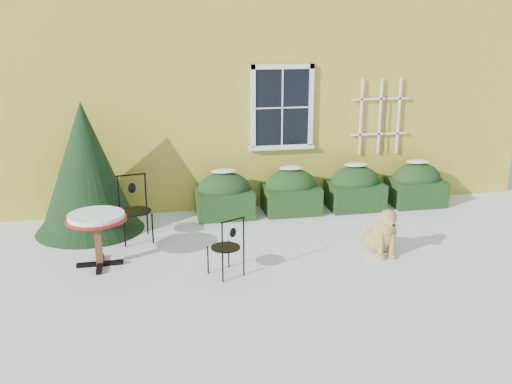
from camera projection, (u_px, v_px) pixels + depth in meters
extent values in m
plane|color=white|center=(269.00, 268.00, 8.50)|extent=(80.00, 80.00, 0.00)
cube|color=gold|center=(209.00, 46.00, 14.26)|extent=(12.00, 8.00, 6.00)
cube|color=black|center=(282.00, 108.00, 10.91)|extent=(1.05, 0.03, 1.45)
cube|color=white|center=(283.00, 67.00, 10.68)|extent=(1.23, 0.06, 0.09)
cube|color=white|center=(282.00, 147.00, 11.11)|extent=(1.23, 0.06, 0.09)
cube|color=white|center=(253.00, 108.00, 10.79)|extent=(0.09, 0.06, 1.63)
cube|color=white|center=(311.00, 107.00, 11.00)|extent=(0.09, 0.06, 1.63)
cube|color=white|center=(282.00, 108.00, 10.89)|extent=(0.02, 0.02, 1.45)
cube|color=white|center=(282.00, 108.00, 10.89)|extent=(1.05, 0.02, 0.02)
cube|color=white|center=(282.00, 147.00, 11.11)|extent=(1.29, 0.14, 0.07)
cube|color=white|center=(361.00, 117.00, 11.25)|extent=(0.04, 0.03, 1.50)
cube|color=white|center=(380.00, 116.00, 11.33)|extent=(0.04, 0.03, 1.50)
cube|color=white|center=(399.00, 116.00, 11.40)|extent=(0.04, 0.03, 1.50)
cube|color=white|center=(379.00, 134.00, 11.42)|extent=(1.20, 0.03, 0.04)
cube|color=white|center=(381.00, 99.00, 11.23)|extent=(1.20, 0.03, 0.04)
cylinder|color=#472D19|center=(384.00, 124.00, 11.37)|extent=(0.02, 0.02, 1.10)
cube|color=black|center=(224.00, 203.00, 10.77)|extent=(1.05, 0.80, 0.52)
ellipsoid|color=black|center=(224.00, 190.00, 10.70)|extent=(1.00, 0.72, 0.67)
ellipsoid|color=white|center=(224.00, 171.00, 10.60)|extent=(0.47, 0.32, 0.06)
cube|color=black|center=(291.00, 199.00, 11.02)|extent=(1.05, 0.80, 0.52)
ellipsoid|color=black|center=(291.00, 186.00, 10.94)|extent=(1.00, 0.72, 0.67)
ellipsoid|color=white|center=(292.00, 168.00, 10.84)|extent=(0.47, 0.32, 0.06)
cube|color=black|center=(355.00, 195.00, 11.26)|extent=(1.05, 0.80, 0.52)
ellipsoid|color=black|center=(355.00, 182.00, 11.19)|extent=(1.00, 0.72, 0.67)
ellipsoid|color=white|center=(356.00, 165.00, 11.09)|extent=(0.47, 0.32, 0.06)
cube|color=black|center=(416.00, 192.00, 11.51)|extent=(1.05, 0.80, 0.52)
ellipsoid|color=black|center=(417.00, 179.00, 11.43)|extent=(1.00, 0.72, 0.67)
ellipsoid|color=white|center=(418.00, 162.00, 11.33)|extent=(0.47, 0.32, 0.06)
cone|color=black|center=(88.00, 201.00, 9.95)|extent=(1.88, 1.88, 1.09)
cone|color=black|center=(86.00, 167.00, 9.78)|extent=(1.68, 1.68, 2.28)
cube|color=black|center=(100.00, 264.00, 8.58)|extent=(0.69, 0.08, 0.06)
cube|color=black|center=(100.00, 264.00, 8.58)|extent=(0.08, 0.69, 0.06)
cube|color=brown|center=(98.00, 243.00, 8.49)|extent=(0.10, 0.10, 0.74)
cylinder|color=#A6120E|center=(96.00, 219.00, 8.39)|extent=(0.89, 0.89, 0.04)
cylinder|color=white|center=(96.00, 216.00, 8.37)|extent=(0.83, 0.83, 0.07)
cylinder|color=black|center=(229.00, 254.00, 8.49)|extent=(0.02, 0.02, 0.42)
cylinder|color=black|center=(208.00, 260.00, 8.27)|extent=(0.02, 0.02, 0.42)
cylinder|color=black|center=(244.00, 262.00, 8.21)|extent=(0.02, 0.02, 0.42)
cylinder|color=black|center=(223.00, 268.00, 7.99)|extent=(0.02, 0.02, 0.42)
cylinder|color=black|center=(226.00, 247.00, 8.18)|extent=(0.43, 0.43, 0.02)
cylinder|color=black|center=(244.00, 233.00, 8.09)|extent=(0.02, 0.02, 0.46)
cylinder|color=black|center=(222.00, 239.00, 7.86)|extent=(0.02, 0.02, 0.46)
cylinder|color=black|center=(233.00, 220.00, 7.91)|extent=(0.37, 0.21, 0.02)
ellipsoid|color=black|center=(233.00, 233.00, 7.96)|extent=(0.11, 0.08, 0.15)
cylinder|color=black|center=(125.00, 232.00, 9.26)|extent=(0.03, 0.03, 0.51)
cylinder|color=black|center=(153.00, 228.00, 9.42)|extent=(0.03, 0.03, 0.51)
cylinder|color=black|center=(120.00, 223.00, 9.67)|extent=(0.03, 0.03, 0.51)
cylinder|color=black|center=(147.00, 220.00, 9.83)|extent=(0.03, 0.03, 0.51)
cylinder|color=black|center=(135.00, 211.00, 9.47)|extent=(0.52, 0.52, 0.02)
cylinder|color=black|center=(118.00, 193.00, 9.52)|extent=(0.03, 0.03, 0.57)
cylinder|color=black|center=(146.00, 190.00, 9.68)|extent=(0.03, 0.03, 0.57)
cylinder|color=black|center=(131.00, 175.00, 9.52)|extent=(0.50, 0.11, 0.03)
ellipsoid|color=black|center=(132.00, 188.00, 9.58)|extent=(0.14, 0.06, 0.18)
ellipsoid|color=tan|center=(379.00, 239.00, 9.13)|extent=(0.51, 0.56, 0.41)
ellipsoid|color=tan|center=(384.00, 232.00, 8.91)|extent=(0.39, 0.35, 0.51)
sphere|color=tan|center=(386.00, 227.00, 8.83)|extent=(0.31, 0.31, 0.31)
cylinder|color=tan|center=(381.00, 246.00, 8.82)|extent=(0.08, 0.08, 0.41)
cylinder|color=tan|center=(392.00, 245.00, 8.85)|extent=(0.08, 0.08, 0.41)
ellipsoid|color=tan|center=(381.00, 257.00, 8.82)|extent=(0.11, 0.14, 0.07)
ellipsoid|color=tan|center=(393.00, 256.00, 8.85)|extent=(0.11, 0.14, 0.07)
cylinder|color=tan|center=(386.00, 224.00, 8.80)|extent=(0.19, 0.23, 0.22)
sphere|color=tan|center=(388.00, 218.00, 8.73)|extent=(0.27, 0.27, 0.27)
ellipsoid|color=tan|center=(391.00, 223.00, 8.62)|extent=(0.13, 0.21, 0.12)
sphere|color=black|center=(393.00, 225.00, 8.54)|extent=(0.05, 0.05, 0.05)
ellipsoid|color=tan|center=(380.00, 218.00, 8.74)|extent=(0.07, 0.09, 0.17)
ellipsoid|color=tan|center=(394.00, 217.00, 8.78)|extent=(0.07, 0.09, 0.17)
cylinder|color=tan|center=(383.00, 242.00, 9.39)|extent=(0.22, 0.32, 0.07)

